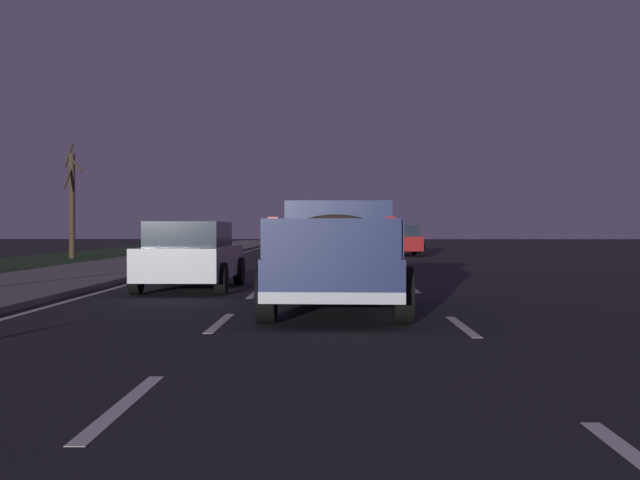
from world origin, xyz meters
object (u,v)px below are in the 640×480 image
object	(u,v)px
pickup_truck	(338,253)
sedan_silver	(191,255)
bare_tree_far	(72,201)
sedan_red	(400,240)

from	to	relation	value
pickup_truck	sedan_silver	distance (m)	5.60
pickup_truck	bare_tree_far	xyz separation A→B (m)	(23.09, 12.11, 1.64)
pickup_truck	bare_tree_far	world-z (taller)	bare_tree_far
sedan_red	sedan_silver	size ratio (longest dim) A/B	1.01
sedan_silver	bare_tree_far	bearing A→B (deg)	25.37
pickup_truck	sedan_red	size ratio (longest dim) A/B	1.24
pickup_truck	sedan_silver	xyz separation A→B (m)	(4.52, 3.30, -0.20)
pickup_truck	sedan_red	xyz separation A→B (m)	(26.67, -3.35, -0.20)
pickup_truck	sedan_silver	size ratio (longest dim) A/B	1.25
bare_tree_far	sedan_silver	bearing A→B (deg)	-154.63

